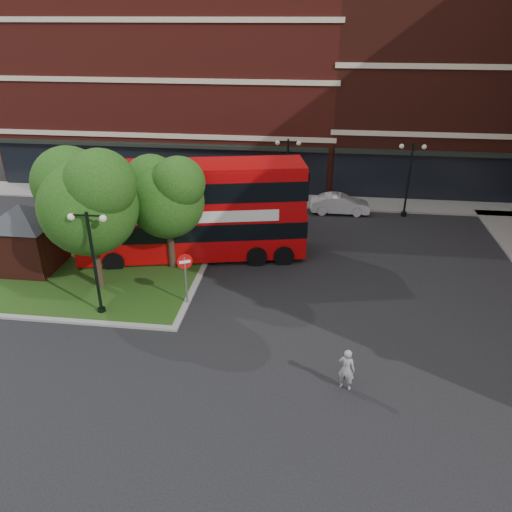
# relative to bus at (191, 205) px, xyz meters

# --- Properties ---
(ground) EXTENTS (120.00, 120.00, 0.00)m
(ground) POSITION_rel_bus_xyz_m (2.71, -6.62, -3.09)
(ground) COLOR black
(ground) RESTS_ON ground
(pavement_far) EXTENTS (44.00, 3.00, 0.12)m
(pavement_far) POSITION_rel_bus_xyz_m (2.71, 9.88, -3.03)
(pavement_far) COLOR slate
(pavement_far) RESTS_ON ground
(terrace_far_left) EXTENTS (26.00, 12.00, 14.00)m
(terrace_far_left) POSITION_rel_bus_xyz_m (-5.29, 17.38, 3.91)
(terrace_far_left) COLOR maroon
(terrace_far_left) RESTS_ON ground
(terrace_far_right) EXTENTS (18.00, 12.00, 16.00)m
(terrace_far_right) POSITION_rel_bus_xyz_m (16.71, 17.38, 4.91)
(terrace_far_right) COLOR #471911
(terrace_far_right) RESTS_ON ground
(traffic_island) EXTENTS (12.60, 7.60, 0.15)m
(traffic_island) POSITION_rel_bus_xyz_m (-5.29, -3.62, -3.02)
(traffic_island) COLOR gray
(traffic_island) RESTS_ON ground
(kiosk) EXTENTS (6.51, 6.51, 3.60)m
(kiosk) POSITION_rel_bus_xyz_m (-8.29, -2.62, -0.78)
(kiosk) COLOR #471911
(kiosk) RESTS_ON traffic_island
(tree_island_west) EXTENTS (5.40, 4.71, 7.21)m
(tree_island_west) POSITION_rel_bus_xyz_m (-3.89, -4.04, 1.70)
(tree_island_west) COLOR #2D2116
(tree_island_west) RESTS_ON ground
(tree_island_east) EXTENTS (4.46, 3.90, 6.29)m
(tree_island_east) POSITION_rel_bus_xyz_m (-0.87, -1.55, 1.15)
(tree_island_east) COLOR #2D2116
(tree_island_east) RESTS_ON ground
(lamp_island) EXTENTS (1.72, 0.36, 5.00)m
(lamp_island) POSITION_rel_bus_xyz_m (-2.79, -6.42, -0.26)
(lamp_island) COLOR black
(lamp_island) RESTS_ON ground
(lamp_far_left) EXTENTS (1.72, 0.36, 5.00)m
(lamp_far_left) POSITION_rel_bus_xyz_m (4.71, 7.88, -0.26)
(lamp_far_left) COLOR black
(lamp_far_left) RESTS_ON ground
(lamp_far_right) EXTENTS (1.72, 0.36, 5.00)m
(lamp_far_right) POSITION_rel_bus_xyz_m (12.71, 7.88, -0.26)
(lamp_far_right) COLOR black
(lamp_far_right) RESTS_ON ground
(bus) EXTENTS (12.65, 5.32, 4.71)m
(bus) POSITION_rel_bus_xyz_m (0.00, 0.00, 0.00)
(bus) COLOR #AF0709
(bus) RESTS_ON ground
(woman) EXTENTS (0.72, 0.60, 1.69)m
(woman) POSITION_rel_bus_xyz_m (8.12, -10.12, -2.24)
(woman) COLOR gray
(woman) RESTS_ON ground
(car_silver) EXTENTS (4.19, 1.93, 1.39)m
(car_silver) POSITION_rel_bus_xyz_m (-2.75, 9.38, -2.39)
(car_silver) COLOR #BABCC2
(car_silver) RESTS_ON ground
(car_white) EXTENTS (4.03, 1.50, 1.32)m
(car_white) POSITION_rel_bus_xyz_m (8.37, 7.88, -2.43)
(car_white) COLOR silver
(car_white) RESTS_ON ground
(no_entry_sign) EXTENTS (0.68, 0.36, 2.64)m
(no_entry_sign) POSITION_rel_bus_xyz_m (0.91, -5.12, -1.21)
(no_entry_sign) COLOR slate
(no_entry_sign) RESTS_ON ground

